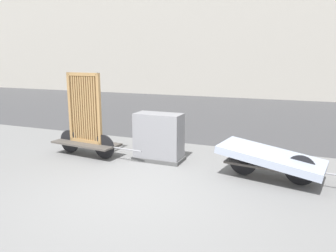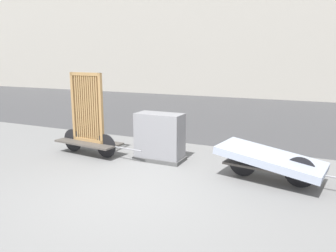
% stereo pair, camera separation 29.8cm
% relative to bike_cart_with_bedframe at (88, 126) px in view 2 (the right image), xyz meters
% --- Properties ---
extents(ground_plane, '(60.00, 60.00, 0.00)m').
position_rel_bike_cart_with_bedframe_xyz_m(ground_plane, '(2.02, -1.50, -0.67)').
color(ground_plane, slate).
extents(road_strip, '(56.00, 10.82, 0.01)m').
position_rel_bike_cart_with_bedframe_xyz_m(road_strip, '(2.02, 7.33, -0.66)').
color(road_strip, '#424244').
rests_on(road_strip, ground_plane).
extents(bike_cart_with_bedframe, '(2.31, 0.77, 1.89)m').
position_rel_bike_cart_with_bedframe_xyz_m(bike_cart_with_bedframe, '(0.00, 0.00, 0.00)').
color(bike_cart_with_bedframe, '#4C4742').
rests_on(bike_cart_with_bedframe, ground_plane).
extents(bike_cart_with_mattress, '(2.46, 1.17, 0.62)m').
position_rel_bike_cart_with_bedframe_xyz_m(bike_cart_with_mattress, '(4.05, 0.00, -0.26)').
color(bike_cart_with_mattress, '#4C4742').
rests_on(bike_cart_with_mattress, ground_plane).
extents(utility_cabinet, '(1.08, 0.56, 1.04)m').
position_rel_bike_cart_with_bedframe_xyz_m(utility_cabinet, '(1.68, 0.29, -0.19)').
color(utility_cabinet, '#4C4C4C').
rests_on(utility_cabinet, ground_plane).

